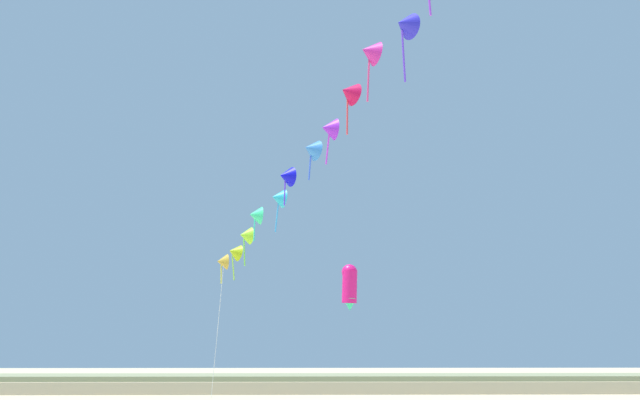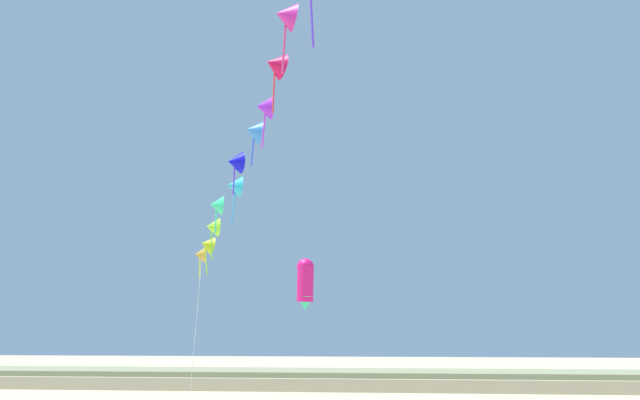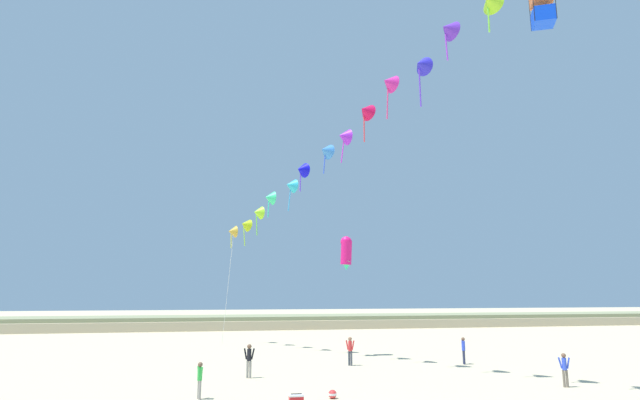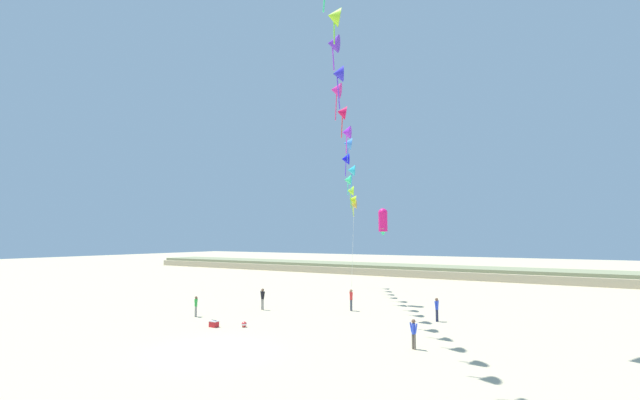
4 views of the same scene
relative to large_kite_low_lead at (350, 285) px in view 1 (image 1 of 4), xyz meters
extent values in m
cube|color=#BFAE8B|center=(-1.48, 30.05, -6.88)|extent=(120.00, 9.19, 1.08)
cube|color=gray|center=(-1.48, 30.05, -6.18)|extent=(120.00, 7.81, 0.62)
cone|color=gold|center=(-8.16, 10.27, 2.51)|extent=(1.04, 1.27, 1.10)
cylinder|color=yellow|center=(-8.22, 10.40, 1.65)|extent=(0.12, 0.13, 1.29)
cone|color=#AECD16|center=(-7.09, 7.88, 2.86)|extent=(1.33, 1.40, 1.21)
cylinder|color=#9FE539|center=(-7.15, 8.01, 1.83)|extent=(0.23, 0.24, 1.63)
cone|color=#A0EE29|center=(-6.17, 5.65, 3.61)|extent=(1.14, 1.31, 1.12)
cylinder|color=#78E539|center=(-6.24, 5.79, 2.55)|extent=(0.18, 0.09, 1.70)
cone|color=#38E58F|center=(-5.41, 3.54, 4.51)|extent=(1.05, 1.27, 1.13)
cylinder|color=#39E5B9|center=(-5.47, 3.67, 3.62)|extent=(0.11, 0.15, 1.34)
cone|color=#29BCD4|center=(-3.98, 1.58, 5.16)|extent=(1.16, 1.32, 1.16)
cylinder|color=#39A3E5|center=(-4.04, 1.72, 4.05)|extent=(0.24, 0.11, 1.77)
cone|color=#0D0EDC|center=(-3.47, -0.59, 5.89)|extent=(1.17, 1.31, 1.11)
cylinder|color=#6239E5|center=(-3.53, -0.46, 4.97)|extent=(0.11, 0.12, 1.40)
cone|color=#3681D8|center=(-2.11, -2.76, 6.80)|extent=(1.28, 1.37, 1.18)
cylinder|color=blue|center=(-2.17, -2.62, 5.88)|extent=(0.18, 0.14, 1.41)
cone|color=#9926DC|center=(-1.25, -4.62, 7.31)|extent=(1.04, 1.27, 1.13)
cylinder|color=#CF39E5|center=(-1.31, -4.48, 6.31)|extent=(0.24, 0.25, 1.56)
cone|color=#D40E45|center=(-0.41, -6.96, 8.30)|extent=(1.32, 1.39, 1.20)
cylinder|color=#E5393F|center=(-0.47, -6.82, 7.19)|extent=(0.12, 0.18, 1.80)
cone|color=#D72491|center=(0.37, -9.29, 9.27)|extent=(1.20, 1.33, 1.20)
cylinder|color=#E53979|center=(0.31, -9.15, 8.04)|extent=(0.19, 0.10, 2.01)
cone|color=#2A25CA|center=(1.63, -11.21, 9.59)|extent=(1.19, 1.31, 1.11)
cylinder|color=#6739E5|center=(1.57, -11.07, 8.28)|extent=(0.17, 0.24, 2.17)
cylinder|color=silver|center=(-8.37, 10.41, -2.52)|extent=(0.75, 0.62, 9.80)
cylinder|color=#F11773|center=(0.00, 0.00, -0.07)|extent=(1.09, 1.17, 1.80)
sphere|color=#F11773|center=(0.00, 0.00, 0.71)|extent=(0.84, 0.84, 0.84)
cone|color=#2DE58D|center=(0.00, 0.00, -1.03)|extent=(0.94, 0.94, 0.64)
sphere|color=black|center=(0.00, 0.00, 0.95)|extent=(0.18, 0.18, 0.18)
camera|label=1|loc=(-2.34, -36.50, -3.20)|focal=38.00mm
camera|label=2|loc=(4.06, -32.56, -2.26)|focal=38.00mm
camera|label=3|loc=(-8.92, -35.72, -2.98)|focal=28.00mm
camera|label=4|loc=(15.23, -35.87, -1.51)|focal=24.00mm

